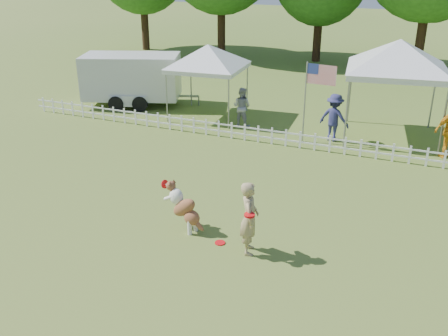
{
  "coord_description": "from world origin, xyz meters",
  "views": [
    {
      "loc": [
        4.17,
        -8.52,
        5.93
      ],
      "look_at": [
        -0.38,
        2.0,
        1.1
      ],
      "focal_mm": 40.0,
      "sensor_mm": 36.0,
      "label": 1
    }
  ],
  "objects_px": {
    "spectator_a": "(242,107)",
    "spectator_b": "(334,118)",
    "frisbee_on_turf": "(220,243)",
    "canopy_tent_left": "(208,82)",
    "handler": "(249,218)",
    "dog": "(185,208)",
    "canopy_tent_right": "(394,91)",
    "flag_pole": "(305,103)",
    "cargo_trailer": "(132,80)"
  },
  "relations": [
    {
      "from": "frisbee_on_turf",
      "to": "spectator_a",
      "type": "xyz_separation_m",
      "value": [
        -2.71,
        8.19,
        0.73
      ]
    },
    {
      "from": "dog",
      "to": "canopy_tent_right",
      "type": "height_order",
      "value": "canopy_tent_right"
    },
    {
      "from": "canopy_tent_left",
      "to": "spectator_b",
      "type": "height_order",
      "value": "canopy_tent_left"
    },
    {
      "from": "flag_pole",
      "to": "spectator_b",
      "type": "relative_size",
      "value": 1.68
    },
    {
      "from": "frisbee_on_turf",
      "to": "canopy_tent_left",
      "type": "xyz_separation_m",
      "value": [
        -4.38,
        8.79,
        1.4
      ]
    },
    {
      "from": "handler",
      "to": "spectator_b",
      "type": "xyz_separation_m",
      "value": [
        0.14,
        7.94,
        0.01
      ]
    },
    {
      "from": "canopy_tent_right",
      "to": "flag_pole",
      "type": "height_order",
      "value": "canopy_tent_right"
    },
    {
      "from": "spectator_b",
      "to": "cargo_trailer",
      "type": "bearing_deg",
      "value": 6.01
    },
    {
      "from": "spectator_a",
      "to": "spectator_b",
      "type": "relative_size",
      "value": 0.89
    },
    {
      "from": "canopy_tent_right",
      "to": "flag_pole",
      "type": "relative_size",
      "value": 1.2
    },
    {
      "from": "flag_pole",
      "to": "handler",
      "type": "bearing_deg",
      "value": -79.07
    },
    {
      "from": "canopy_tent_right",
      "to": "cargo_trailer",
      "type": "height_order",
      "value": "canopy_tent_right"
    },
    {
      "from": "spectator_a",
      "to": "spectator_b",
      "type": "height_order",
      "value": "spectator_b"
    },
    {
      "from": "spectator_a",
      "to": "spectator_b",
      "type": "xyz_separation_m",
      "value": [
        3.57,
        -0.31,
        0.09
      ]
    },
    {
      "from": "handler",
      "to": "cargo_trailer",
      "type": "bearing_deg",
      "value": 23.33
    },
    {
      "from": "flag_pole",
      "to": "cargo_trailer",
      "type": "bearing_deg",
      "value": 172.68
    },
    {
      "from": "spectator_a",
      "to": "canopy_tent_right",
      "type": "bearing_deg",
      "value": -164.35
    },
    {
      "from": "dog",
      "to": "spectator_a",
      "type": "relative_size",
      "value": 0.77
    },
    {
      "from": "canopy_tent_right",
      "to": "spectator_b",
      "type": "xyz_separation_m",
      "value": [
        -1.76,
        -1.18,
        -0.85
      ]
    },
    {
      "from": "canopy_tent_left",
      "to": "spectator_a",
      "type": "relative_size",
      "value": 1.9
    },
    {
      "from": "dog",
      "to": "cargo_trailer",
      "type": "distance_m",
      "value": 11.37
    },
    {
      "from": "handler",
      "to": "flag_pole",
      "type": "distance_m",
      "value": 7.46
    },
    {
      "from": "spectator_a",
      "to": "canopy_tent_left",
      "type": "bearing_deg",
      "value": -13.25
    },
    {
      "from": "handler",
      "to": "frisbee_on_turf",
      "type": "relative_size",
      "value": 7.02
    },
    {
      "from": "spectator_a",
      "to": "handler",
      "type": "bearing_deg",
      "value": 118.89
    },
    {
      "from": "handler",
      "to": "dog",
      "type": "height_order",
      "value": "handler"
    },
    {
      "from": "cargo_trailer",
      "to": "flag_pole",
      "type": "distance_m",
      "value": 8.26
    },
    {
      "from": "dog",
      "to": "handler",
      "type": "bearing_deg",
      "value": 5.72
    },
    {
      "from": "cargo_trailer",
      "to": "frisbee_on_turf",
      "type": "bearing_deg",
      "value": -69.11
    },
    {
      "from": "canopy_tent_right",
      "to": "handler",
      "type": "bearing_deg",
      "value": -109.95
    },
    {
      "from": "frisbee_on_turf",
      "to": "spectator_b",
      "type": "xyz_separation_m",
      "value": [
        0.85,
        7.88,
        0.82
      ]
    },
    {
      "from": "canopy_tent_left",
      "to": "canopy_tent_right",
      "type": "distance_m",
      "value": 7.01
    },
    {
      "from": "handler",
      "to": "frisbee_on_turf",
      "type": "xyz_separation_m",
      "value": [
        -0.71,
        0.06,
        -0.82
      ]
    },
    {
      "from": "handler",
      "to": "spectator_a",
      "type": "distance_m",
      "value": 8.93
    },
    {
      "from": "spectator_b",
      "to": "spectator_a",
      "type": "bearing_deg",
      "value": 8.54
    },
    {
      "from": "canopy_tent_left",
      "to": "frisbee_on_turf",
      "type": "bearing_deg",
      "value": -68.51
    },
    {
      "from": "dog",
      "to": "flag_pole",
      "type": "xyz_separation_m",
      "value": [
        0.92,
        7.09,
        0.83
      ]
    },
    {
      "from": "cargo_trailer",
      "to": "spectator_a",
      "type": "distance_m",
      "value": 5.53
    },
    {
      "from": "spectator_a",
      "to": "flag_pole",
      "type": "bearing_deg",
      "value": 168.38
    },
    {
      "from": "flag_pole",
      "to": "spectator_b",
      "type": "xyz_separation_m",
      "value": [
        0.94,
        0.54,
        -0.57
      ]
    },
    {
      "from": "canopy_tent_right",
      "to": "spectator_a",
      "type": "xyz_separation_m",
      "value": [
        -5.33,
        -0.87,
        -0.95
      ]
    },
    {
      "from": "canopy_tent_left",
      "to": "flag_pole",
      "type": "height_order",
      "value": "canopy_tent_left"
    },
    {
      "from": "canopy_tent_right",
      "to": "cargo_trailer",
      "type": "xyz_separation_m",
      "value": [
        -10.77,
        0.01,
        -0.58
      ]
    },
    {
      "from": "cargo_trailer",
      "to": "spectator_a",
      "type": "bearing_deg",
      "value": -30.23
    },
    {
      "from": "cargo_trailer",
      "to": "spectator_b",
      "type": "xyz_separation_m",
      "value": [
        9.01,
        -1.19,
        -0.28
      ]
    },
    {
      "from": "dog",
      "to": "flag_pole",
      "type": "distance_m",
      "value": 7.2
    },
    {
      "from": "dog",
      "to": "canopy_tent_right",
      "type": "bearing_deg",
      "value": 83.42
    },
    {
      "from": "frisbee_on_turf",
      "to": "canopy_tent_right",
      "type": "distance_m",
      "value": 9.58
    },
    {
      "from": "handler",
      "to": "canopy_tent_right",
      "type": "relative_size",
      "value": 0.49
    },
    {
      "from": "cargo_trailer",
      "to": "spectator_b",
      "type": "height_order",
      "value": "cargo_trailer"
    }
  ]
}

